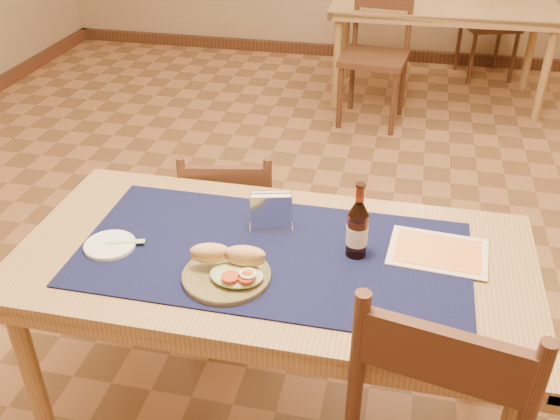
% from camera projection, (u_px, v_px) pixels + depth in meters
% --- Properties ---
extents(main_table, '(1.60, 0.80, 0.75)m').
position_uv_depth(main_table, '(273.00, 275.00, 1.98)').
color(main_table, '#A67A4E').
rests_on(main_table, ground).
extents(placemat, '(1.20, 0.60, 0.01)m').
position_uv_depth(placemat, '(273.00, 253.00, 1.93)').
color(placemat, '#10153D').
rests_on(placemat, main_table).
extents(baseboard, '(6.00, 7.00, 0.10)m').
position_uv_depth(baseboard, '(312.00, 277.00, 2.96)').
color(baseboard, '#4E2A1C').
rests_on(baseboard, ground).
extents(back_table, '(1.67, 0.87, 0.75)m').
position_uv_depth(back_table, '(443.00, 14.00, 4.68)').
color(back_table, '#A67A4E').
rests_on(back_table, ground).
extents(chair_main_far, '(0.45, 0.45, 0.83)m').
position_uv_depth(chair_main_far, '(231.00, 228.00, 2.64)').
color(chair_main_far, '#4E2A1C').
rests_on(chair_main_far, ground).
extents(chair_back_near, '(0.49, 0.49, 0.96)m').
position_uv_depth(chair_back_near, '(376.00, 53.00, 4.41)').
color(chair_back_near, '#4E2A1C').
rests_on(chair_back_near, ground).
extents(chair_back_far, '(0.52, 0.52, 0.90)m').
position_uv_depth(chair_back_far, '(492.00, 23.00, 5.18)').
color(chair_back_far, '#4E2A1C').
rests_on(chair_back_far, ground).
extents(sandwich_plate, '(0.26, 0.26, 0.10)m').
position_uv_depth(sandwich_plate, '(229.00, 271.00, 1.81)').
color(sandwich_plate, brown).
rests_on(sandwich_plate, placemat).
extents(side_plate, '(0.16, 0.16, 0.01)m').
position_uv_depth(side_plate, '(110.00, 245.00, 1.95)').
color(side_plate, white).
rests_on(side_plate, placemat).
extents(fork, '(0.12, 0.05, 0.00)m').
position_uv_depth(fork, '(128.00, 242.00, 1.95)').
color(fork, '#A4E57D').
rests_on(fork, side_plate).
extents(beer_bottle, '(0.07, 0.07, 0.25)m').
position_uv_depth(beer_bottle, '(357.00, 229.00, 1.87)').
color(beer_bottle, '#4D1E0D').
rests_on(beer_bottle, placemat).
extents(napkin_holder, '(0.15, 0.09, 0.13)m').
position_uv_depth(napkin_holder, '(271.00, 212.00, 2.02)').
color(napkin_holder, silver).
rests_on(napkin_holder, placemat).
extents(menu_card, '(0.31, 0.24, 0.01)m').
position_uv_depth(menu_card, '(438.00, 252.00, 1.93)').
color(menu_card, beige).
rests_on(menu_card, placemat).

